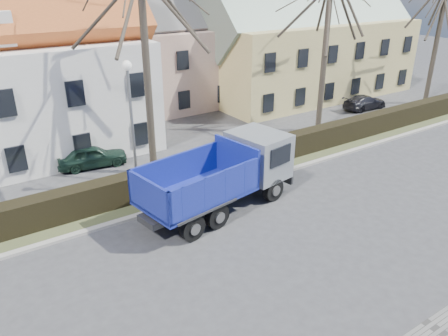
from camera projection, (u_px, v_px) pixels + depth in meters
ground at (290, 233)px, 17.66m from camera, size 120.00×120.00×0.00m
curb_far at (227, 189)px, 21.13m from camera, size 80.00×0.30×0.12m
grass_strip at (209, 177)px, 22.34m from camera, size 80.00×3.00×0.10m
hedge at (211, 168)px, 21.95m from camera, size 60.00×0.90×1.30m
building_pink at (157, 54)px, 33.23m from camera, size 10.80×8.80×8.00m
building_yellow at (301, 42)px, 36.94m from camera, size 18.80×10.80×8.50m
tree_1 at (145, 49)px, 20.51m from camera, size 9.20×9.20×12.65m
tree_2 at (325, 46)px, 26.93m from camera, size 8.00×8.00×11.00m
tree_3 at (438, 36)px, 33.13m from camera, size 7.60×7.60×10.45m
dump_truck at (214, 179)px, 18.71m from camera, size 7.98×4.03×3.05m
streetlight at (132, 128)px, 19.88m from camera, size 0.49×0.49×6.27m
cart_frame at (150, 204)px, 19.18m from camera, size 0.83×0.59×0.68m
parked_car_a at (92, 156)px, 23.48m from camera, size 3.84×1.98×1.25m
parked_car_b at (365, 102)px, 33.51m from camera, size 3.79×1.61×1.09m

